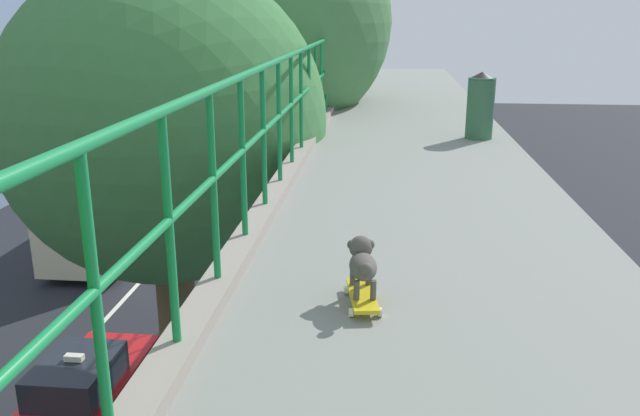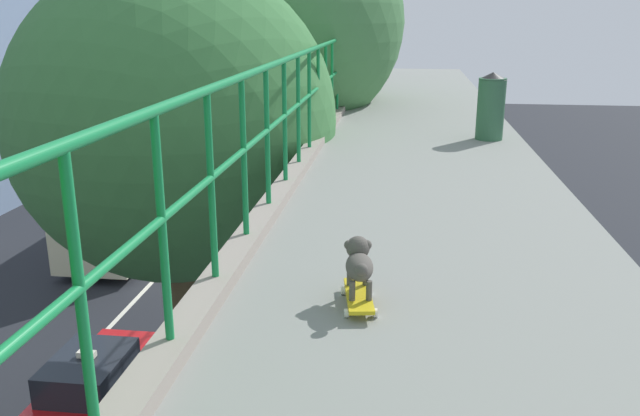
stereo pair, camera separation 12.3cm
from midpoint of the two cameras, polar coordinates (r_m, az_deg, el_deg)
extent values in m
cylinder|color=#148041|center=(2.17, -23.76, -10.84)|extent=(0.04, 36.65, 0.04)
cylinder|color=#148041|center=(2.52, -18.87, -7.90)|extent=(0.04, 0.04, 1.16)
cylinder|color=#148041|center=(3.22, -12.58, -1.96)|extent=(0.04, 0.04, 1.16)
cylinder|color=#148041|center=(3.98, -8.63, 1.81)|extent=(0.04, 0.04, 1.16)
cylinder|color=#148041|center=(4.75, -5.94, 4.36)|extent=(0.04, 0.04, 1.16)
cylinder|color=#148041|center=(5.54, -4.01, 6.19)|extent=(0.04, 0.04, 1.16)
cylinder|color=#148041|center=(6.34, -2.55, 7.55)|extent=(0.04, 0.04, 1.16)
cylinder|color=#148041|center=(7.14, -1.41, 8.61)|extent=(0.04, 0.04, 1.16)
cylinder|color=#148041|center=(7.95, -0.50, 9.45)|extent=(0.04, 0.04, 1.16)
cylinder|color=#148041|center=(8.76, 0.25, 10.13)|extent=(0.04, 0.04, 1.16)
cylinder|color=#148041|center=(9.58, 0.87, 10.69)|extent=(0.04, 0.04, 1.16)
cylinder|color=#148041|center=(10.39, 1.40, 11.17)|extent=(0.04, 0.04, 1.16)
cylinder|color=#148041|center=(11.21, 1.85, 11.57)|extent=(0.04, 0.04, 1.16)
cylinder|color=#148041|center=(12.03, 2.24, 11.92)|extent=(0.04, 0.04, 1.16)
cylinder|color=#148041|center=(12.85, 2.58, 12.23)|extent=(0.04, 0.04, 1.16)
cylinder|color=#148041|center=(13.67, 2.88, 12.49)|extent=(0.04, 0.04, 1.16)
cylinder|color=#148041|center=(14.49, 3.15, 12.73)|extent=(0.04, 0.04, 1.16)
cylinder|color=#148041|center=(15.31, 3.39, 12.94)|extent=(0.04, 0.04, 1.16)
cylinder|color=#148041|center=(16.13, 3.61, 13.13)|extent=(0.04, 0.04, 1.16)
cylinder|color=#148041|center=(16.95, 3.80, 13.30)|extent=(0.04, 0.04, 1.16)
cylinder|color=#148041|center=(17.77, 3.98, 13.46)|extent=(0.04, 0.04, 1.16)
cylinder|color=#148041|center=(18.60, 4.14, 13.60)|extent=(0.04, 0.04, 1.16)
cylinder|color=#148041|center=(19.42, 4.29, 13.73)|extent=(0.04, 0.04, 1.16)
cube|color=red|center=(14.57, -18.70, -15.19)|extent=(1.68, 4.25, 0.69)
cube|color=#1E232B|center=(14.07, -19.36, -13.36)|extent=(1.39, 1.85, 0.63)
cube|color=silver|center=(13.88, -19.51, -11.98)|extent=(0.36, 0.16, 0.12)
cylinder|color=black|center=(15.41, -13.69, -13.81)|extent=(0.23, 0.67, 0.67)
cylinder|color=black|center=(16.02, -19.21, -13.06)|extent=(0.23, 0.67, 0.67)
cube|color=beige|center=(25.58, -14.22, 2.27)|extent=(2.45, 11.35, 3.19)
cube|color=black|center=(25.45, -14.31, 3.49)|extent=(2.47, 10.44, 0.70)
cylinder|color=black|center=(29.18, -9.08, 1.51)|extent=(0.28, 0.96, 0.96)
cylinder|color=black|center=(29.92, -13.41, 1.64)|extent=(0.28, 0.96, 0.96)
cylinder|color=black|center=(22.78, -14.02, -3.17)|extent=(0.28, 0.96, 0.96)
cylinder|color=black|center=(23.72, -19.33, -2.83)|extent=(0.28, 0.96, 0.96)
cylinder|color=#4D3F29|center=(11.11, -10.99, -12.91)|extent=(0.60, 0.60, 5.22)
ellipsoid|color=#3B763E|center=(9.81, -12.25, 7.37)|extent=(4.73, 4.73, 4.69)
cylinder|color=#473B31|center=(14.02, -4.52, -3.66)|extent=(0.58, 0.58, 6.34)
ellipsoid|color=#447C46|center=(13.14, -5.01, 15.92)|extent=(5.57, 5.57, 4.84)
cube|color=gold|center=(3.94, 4.30, -7.65)|extent=(0.22, 0.50, 0.02)
cylinder|color=white|center=(4.11, 5.26, -7.20)|extent=(0.03, 0.06, 0.05)
cylinder|color=white|center=(4.09, 2.90, -7.24)|extent=(0.03, 0.06, 0.05)
cylinder|color=white|center=(3.83, 5.79, -9.12)|extent=(0.03, 0.06, 0.05)
cylinder|color=white|center=(3.81, 3.25, -9.18)|extent=(0.03, 0.06, 0.05)
cylinder|color=#4E4A44|center=(4.04, 4.89, -5.93)|extent=(0.04, 0.04, 0.12)
cylinder|color=#4E4A44|center=(4.03, 3.49, -5.95)|extent=(0.04, 0.04, 0.12)
cylinder|color=#4E4A44|center=(3.84, 5.24, -7.22)|extent=(0.04, 0.04, 0.12)
cylinder|color=#4E4A44|center=(3.83, 3.77, -7.25)|extent=(0.04, 0.04, 0.12)
ellipsoid|color=#4E4A44|center=(3.89, 4.38, -5.16)|extent=(0.21, 0.32, 0.15)
sphere|color=#4E4A44|center=(3.98, 4.23, -3.49)|extent=(0.15, 0.15, 0.15)
ellipsoid|color=#4D4A51|center=(4.05, 4.13, -3.32)|extent=(0.06, 0.07, 0.04)
sphere|color=#4E4A44|center=(3.98, 5.01, -3.24)|extent=(0.06, 0.06, 0.06)
sphere|color=#4E4A44|center=(3.97, 3.45, -3.26)|extent=(0.06, 0.06, 0.06)
sphere|color=#4E4A44|center=(3.73, 4.63, -5.42)|extent=(0.07, 0.07, 0.07)
cylinder|color=#316042|center=(9.33, 15.08, 8.36)|extent=(0.37, 0.37, 0.84)
cone|color=black|center=(9.28, 15.30, 11.10)|extent=(0.38, 0.38, 0.10)
camera|label=1|loc=(0.06, -89.23, 0.23)|focal=36.56mm
camera|label=2|loc=(0.06, 90.77, -0.23)|focal=36.56mm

